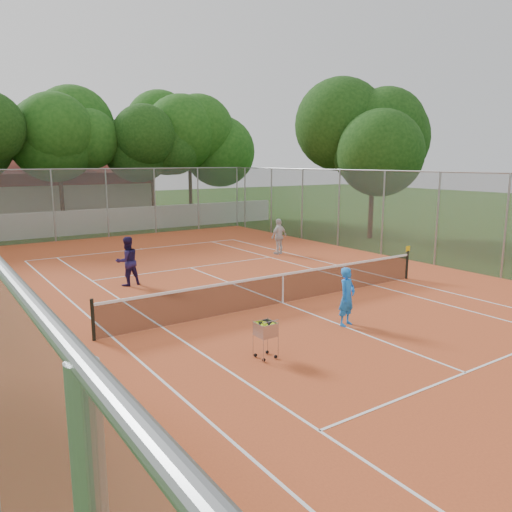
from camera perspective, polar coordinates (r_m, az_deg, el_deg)
ground at (r=15.86m, az=3.07°, el=-5.46°), size 120.00×120.00×0.00m
court_pad at (r=15.86m, az=3.07°, el=-5.43°), size 18.00×34.00×0.02m
court_lines at (r=15.86m, az=3.07°, el=-5.38°), size 10.98×23.78×0.01m
tennis_net at (r=15.73m, az=3.09°, el=-3.68°), size 11.88×0.10×0.98m
perimeter_fence at (r=15.42m, az=3.14°, el=1.69°), size 18.00×34.00×4.00m
boundary_wall at (r=32.65m, az=-17.62°, el=3.81°), size 26.00×0.30×1.50m
clubhouse at (r=41.78m, az=-24.42°, el=6.78°), size 16.40×9.00×4.40m
tropical_trees at (r=35.33m, az=-19.47°, el=11.12°), size 29.00×19.00×10.00m
player_near at (r=13.77m, az=10.36°, el=-4.60°), size 0.66×0.52×1.61m
player_far_left at (r=18.45m, az=-14.49°, el=-0.58°), size 0.94×0.77×1.77m
player_far_right at (r=23.97m, az=2.65°, el=2.25°), size 1.07×0.63×1.71m
ball_hopper at (r=11.44m, az=1.10°, el=-9.42°), size 0.55×0.55×0.93m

